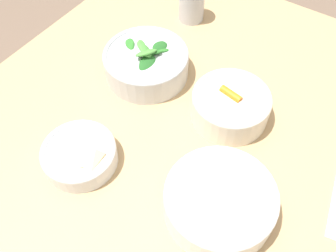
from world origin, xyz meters
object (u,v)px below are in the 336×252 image
at_px(bowl_carrots, 230,105).
at_px(bowl_beans_hotdog, 219,202).
at_px(bowl_greens, 146,63).
at_px(bowl_cookies, 80,155).
at_px(cup, 192,1).

distance_m(bowl_carrots, bowl_beans_hotdog, 0.21).
xyz_separation_m(bowl_greens, bowl_cookies, (0.26, 0.03, -0.01)).
height_order(bowl_greens, cup, cup).
relative_size(bowl_beans_hotdog, bowl_cookies, 1.36).
bearing_deg(bowl_carrots, bowl_cookies, -35.52).
height_order(bowl_carrots, bowl_greens, bowl_greens).
xyz_separation_m(bowl_greens, bowl_beans_hotdog, (0.20, 0.30, -0.01)).
bearing_deg(bowl_cookies, cup, -173.47).
height_order(bowl_carrots, bowl_cookies, bowl_carrots).
bearing_deg(bowl_greens, bowl_cookies, 7.19).
height_order(bowl_beans_hotdog, cup, cup).
relative_size(bowl_cookies, cup, 1.33).
distance_m(bowl_greens, bowl_cookies, 0.26).
bearing_deg(bowl_carrots, bowl_greens, -91.39).
distance_m(bowl_beans_hotdog, bowl_cookies, 0.27).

